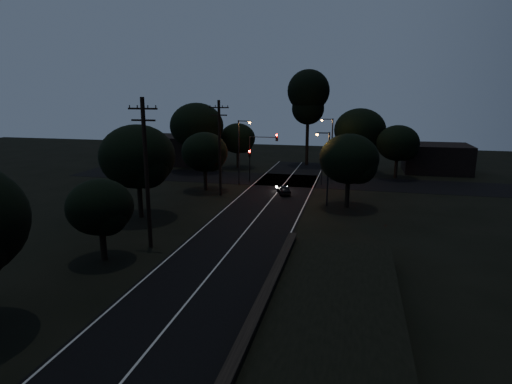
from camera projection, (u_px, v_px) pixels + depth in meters
The scene contains 22 objects.
road_surface at pixel (271, 200), 46.02m from camera, with size 60.00×70.00×0.03m.
retaining_wall at pixel (322, 360), 17.50m from camera, with size 6.93×26.00×1.60m.
utility_pole_mid at pixel (146, 172), 30.78m from camera, with size 2.20×0.30×11.00m.
utility_pole_far at pixel (220, 147), 46.94m from camera, with size 2.20×0.30×10.50m.
tree_left_b at pixel (101, 209), 28.73m from camera, with size 4.46×4.46×5.67m.
tree_left_c at pixel (139, 158), 38.28m from camera, with size 6.77×6.77×8.55m.
tree_left_d at pixel (206, 153), 49.49m from camera, with size 5.39×5.39×6.84m.
tree_far_nw at pixel (239, 139), 64.78m from camera, with size 5.33×5.33×6.75m.
tree_far_w at pixel (198, 127), 61.58m from camera, with size 7.73×7.73×9.86m.
tree_far_ne at pixel (362, 131), 60.36m from camera, with size 7.22×7.22×9.13m.
tree_far_e at pixel (399, 144), 56.74m from camera, with size 5.59×5.59×7.09m.
tree_right_a at pixel (351, 160), 41.92m from camera, with size 5.82×5.82×7.39m.
tall_pine at pixel (308, 97), 66.00m from camera, with size 6.49×6.49×14.76m.
building_left at pixel (176, 149), 69.78m from camera, with size 10.00×8.00×4.40m, color black.
building_right at pixel (436, 158), 61.83m from camera, with size 9.00×7.00×4.00m, color black.
signal_left at pixel (250, 160), 54.80m from camera, with size 0.28×0.35×4.10m.
signal_right at pixel (322, 163), 52.75m from camera, with size 0.28×0.35×4.10m.
signal_mast at pixel (263, 149), 54.09m from camera, with size 3.70×0.35×6.25m.
streetlight_a at pixel (240, 148), 52.67m from camera, with size 1.66×0.26×8.00m.
streetlight_b at pixel (330, 144), 55.98m from camera, with size 1.66×0.26×8.00m.
streetlight_c at pixel (327, 164), 42.66m from camera, with size 1.46×0.26×7.50m.
car at pixel (284, 190), 48.46m from camera, with size 1.23×3.06×1.04m, color black.
Camera 1 is at (8.65, -12.68, 11.33)m, focal length 30.00 mm.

